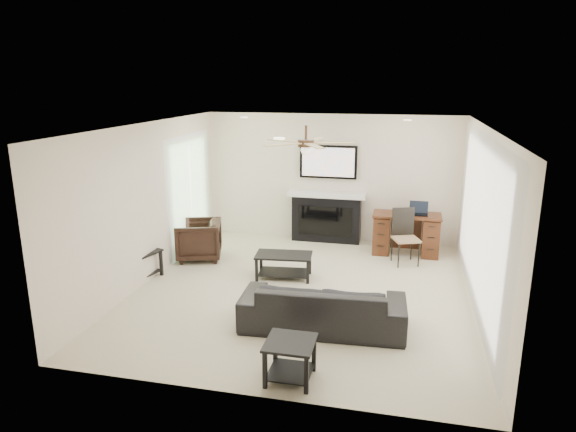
% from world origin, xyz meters
% --- Properties ---
extents(room_shell, '(5.50, 5.54, 2.52)m').
position_xyz_m(room_shell, '(0.19, 0.08, 1.68)').
color(room_shell, beige).
rests_on(room_shell, ground).
extents(sofa, '(2.15, 0.94, 0.62)m').
position_xyz_m(sofa, '(0.48, -1.12, 0.31)').
color(sofa, black).
rests_on(sofa, ground).
extents(armchair, '(0.96, 0.95, 0.71)m').
position_xyz_m(armchair, '(-2.12, 1.03, 0.35)').
color(armchair, black).
rests_on(armchair, ground).
extents(coffee_table, '(0.95, 0.59, 0.40)m').
position_xyz_m(coffee_table, '(-0.42, 0.48, 0.20)').
color(coffee_table, black).
rests_on(coffee_table, ground).
extents(end_table_near, '(0.52, 0.52, 0.45)m').
position_xyz_m(end_table_near, '(0.33, -2.37, 0.23)').
color(end_table_near, black).
rests_on(end_table_near, ground).
extents(end_table_left, '(0.62, 0.62, 0.45)m').
position_xyz_m(end_table_left, '(-2.67, -0.02, 0.23)').
color(end_table_left, black).
rests_on(end_table_left, ground).
extents(fireplace_unit, '(1.52, 0.34, 1.91)m').
position_xyz_m(fireplace_unit, '(-0.05, 2.58, 0.95)').
color(fireplace_unit, black).
rests_on(fireplace_unit, ground).
extents(desk, '(1.22, 0.56, 0.76)m').
position_xyz_m(desk, '(1.49, 2.14, 0.38)').
color(desk, '#36150D').
rests_on(desk, ground).
extents(desk_chair, '(0.55, 0.56, 0.97)m').
position_xyz_m(desk_chair, '(1.49, 1.59, 0.48)').
color(desk_chair, black).
rests_on(desk_chair, ground).
extents(laptop, '(0.33, 0.24, 0.23)m').
position_xyz_m(laptop, '(1.69, 2.12, 0.88)').
color(laptop, black).
rests_on(laptop, desk).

